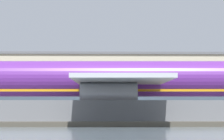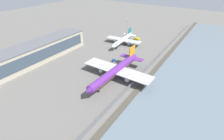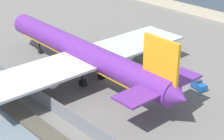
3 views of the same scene
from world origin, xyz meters
TOP-DOWN VIEW (x-y plane):
  - ground_plane at (0.00, 0.00)m, footprint 500.00×500.00m
  - shoreline_seawall at (0.00, -20.50)m, footprint 320.00×3.00m
  - perimeter_fence at (0.00, -16.00)m, footprint 280.00×0.10m
  - cargo_jet_purple at (-3.76, -3.78)m, footprint 52.23×45.03m
  - passenger_jet_white_teal at (46.81, 20.22)m, footprint 37.61×32.18m
  - baggage_tug at (14.51, 9.20)m, footprint 3.51×2.40m
  - ops_van at (63.43, 14.17)m, footprint 2.96×5.48m
  - terminal_building at (-13.03, 56.40)m, footprint 79.55×16.82m
  - apron_light_mast_apron_west at (57.17, 22.44)m, footprint 3.20×0.40m

SIDE VIEW (x-z plane):
  - ground_plane at x=0.00m, z-range 0.00..0.00m
  - shoreline_seawall at x=0.00m, z-range 0.00..0.50m
  - baggage_tug at x=14.51m, z-range -0.09..1.71m
  - ops_van at x=63.43m, z-range 0.04..2.52m
  - perimeter_fence at x=0.00m, z-range 0.00..2.75m
  - passenger_jet_white_teal at x=46.81m, z-range -1.33..9.89m
  - cargo_jet_purple at x=-3.76m, z-range -1.67..12.45m
  - terminal_building at x=-13.03m, z-range 0.01..13.42m
  - apron_light_mast_apron_west at x=57.17m, z-range 1.28..21.97m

